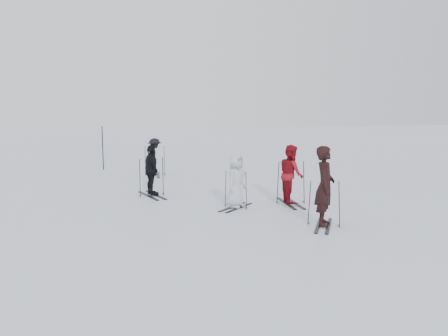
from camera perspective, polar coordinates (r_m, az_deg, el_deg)
name	(u,v)px	position (r m, az deg, el deg)	size (l,w,h in m)	color
ground	(232,206)	(13.04, 1.00, -4.92)	(120.00, 120.00, 0.00)	silver
skier_near_dark	(325,187)	(10.85, 13.02, -2.44)	(0.71, 0.46, 1.94)	black
skier_red	(291,175)	(13.31, 8.76, -0.89)	(0.86, 0.67, 1.77)	maroon
skier_grey	(236,181)	(12.61, 1.55, -1.75)	(0.76, 0.49, 1.56)	silver
skier_uphill_left	(151,171)	(14.56, -9.46, -0.40)	(0.97, 0.40, 1.66)	black
skier_uphill_far	(155,157)	(19.18, -9.03, 1.40)	(1.03, 0.59, 1.59)	black
skis_near_dark	(324,203)	(10.92, 12.96, -4.45)	(0.84, 1.59, 1.16)	black
skis_red	(291,182)	(13.34, 8.74, -1.82)	(0.97, 1.82, 1.33)	black
skis_grey	(236,189)	(12.65, 1.55, -2.74)	(0.81, 1.53, 1.12)	black
skis_uphill_left	(152,176)	(14.59, -9.44, -1.08)	(0.95, 1.79, 1.31)	black
skis_uphill_far	(155,160)	(19.19, -9.03, 1.02)	(0.97, 1.83, 1.33)	black
piste_marker	(103,148)	(21.46, -15.55, 2.50)	(0.05, 0.05, 2.08)	black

